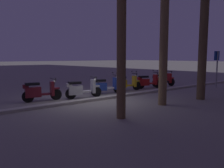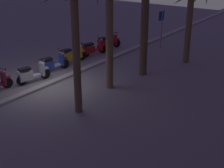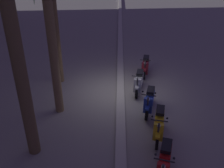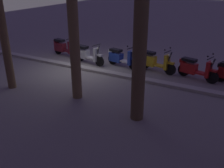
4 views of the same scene
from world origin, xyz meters
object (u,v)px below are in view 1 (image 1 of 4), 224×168
Objects in this scene: scooter_yellow_mid_rear at (125,83)px; crossing_sign at (217,65)px; scooter_silver_mid_front at (81,89)px; scooter_red_tail_end at (147,81)px; scooter_blue_far_back at (105,86)px; scooter_red_lead_nearest at (162,80)px; scooter_maroon_gap_after_mid at (39,91)px.

crossing_sign is at bearing 156.72° from scooter_yellow_mid_rear.
scooter_red_tail_end is at bearing -175.54° from scooter_silver_mid_front.
scooter_blue_far_back is 7.92m from crossing_sign.
scooter_blue_far_back is at bearing 1.29° from scooter_red_tail_end.
crossing_sign is at bearing 162.55° from scooter_blue_far_back.
scooter_red_lead_nearest and scooter_silver_mid_front have the same top height.
crossing_sign is (-7.49, 2.35, 1.06)m from scooter_blue_far_back.
scooter_silver_mid_front is (3.33, 0.50, -0.01)m from scooter_yellow_mid_rear.
scooter_yellow_mid_rear is at bearing -23.28° from crossing_sign.
scooter_red_tail_end is at bearing -31.02° from crossing_sign.
scooter_red_tail_end is at bearing 179.30° from scooter_maroon_gap_after_mid.
scooter_blue_far_back is 1.01× the size of scooter_maroon_gap_after_mid.
crossing_sign is (-11.09, 2.52, 1.04)m from scooter_maroon_gap_after_mid.
scooter_yellow_mid_rear is at bearing -179.91° from scooter_maroon_gap_after_mid.
crossing_sign is at bearing 148.98° from scooter_red_tail_end.
scooter_blue_far_back is at bearing 6.08° from scooter_yellow_mid_rear.
crossing_sign reaches higher than scooter_maroon_gap_after_mid.
scooter_blue_far_back is (3.44, 0.08, -0.00)m from scooter_red_tail_end.
scooter_red_lead_nearest is at bearing -179.99° from scooter_maroon_gap_after_mid.
scooter_red_tail_end is 0.95× the size of scooter_yellow_mid_rear.
scooter_red_lead_nearest is 3.37m from scooter_yellow_mid_rear.
crossing_sign is (-2.50, 2.52, 1.05)m from scooter_red_lead_nearest.
scooter_red_lead_nearest is 8.59m from scooter_maroon_gap_after_mid.
scooter_red_lead_nearest is at bearing -45.19° from crossing_sign.
scooter_yellow_mid_rear reaches higher than scooter_silver_mid_front.
scooter_silver_mid_front is (5.15, 0.40, 0.00)m from scooter_red_tail_end.
scooter_maroon_gap_after_mid is 0.74× the size of crossing_sign.
scooter_red_lead_nearest is 1.04× the size of scooter_red_tail_end.
scooter_yellow_mid_rear is at bearing -171.52° from scooter_silver_mid_front.
crossing_sign reaches higher than scooter_silver_mid_front.
scooter_yellow_mid_rear reaches higher than scooter_maroon_gap_after_mid.
scooter_silver_mid_front is 1.96m from scooter_maroon_gap_after_mid.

